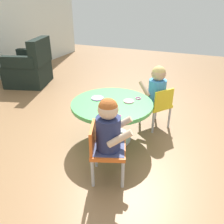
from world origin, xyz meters
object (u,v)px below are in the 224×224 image
child_chair_left (104,149)px  armchair_dark (30,68)px  craft_scissors (116,116)px  seated_child_left (109,127)px  rolling_pin (106,109)px  craft_table (112,111)px  child_chair_right (158,105)px  seated_child_right (157,87)px

child_chair_left → armchair_dark: bearing=53.3°
craft_scissors → child_chair_left: bearing=-176.6°
seated_child_left → rolling_pin: seated_child_left is taller
craft_table → rolling_pin: 0.25m
child_chair_right → rolling_pin: 0.81m
child_chair_left → seated_child_right: bearing=-10.0°
child_chair_left → armchair_dark: size_ratio=0.60×
seated_child_left → child_chair_right: size_ratio=0.95×
craft_table → seated_child_right: 0.65m
rolling_pin → armchair_dark: bearing=58.2°
craft_table → seated_child_left: 0.65m
rolling_pin → child_chair_right: bearing=-29.3°
child_chair_left → rolling_pin: bearing=22.5°
rolling_pin → child_chair_left: bearing=-157.5°
seated_child_right → craft_scissors: (-0.78, 0.21, -0.06)m
seated_child_left → craft_scissors: bearing=10.5°
child_chair_left → child_chair_right: 1.10m
child_chair_right → craft_scissors: (-0.76, 0.24, 0.17)m
seated_child_left → rolling_pin: 0.43m
seated_child_right → child_chair_right: bearing=-127.4°
child_chair_right → armchair_dark: armchair_dark is taller
armchair_dark → craft_scissors: size_ratio=6.29×
child_chair_left → seated_child_right: 1.14m
child_chair_right → seated_child_left: bearing=170.0°
child_chair_left → seated_child_left: bearing=-69.9°
craft_table → rolling_pin: size_ratio=5.02×
seated_child_left → rolling_pin: size_ratio=2.86×
craft_table → armchair_dark: armchair_dark is taller
child_chair_left → craft_scissors: child_chair_left is taller
seated_child_right → craft_scissors: 0.82m
seated_child_left → child_chair_left: bearing=110.1°
child_chair_left → craft_scissors: size_ratio=3.76×
child_chair_left → rolling_pin: 0.46m
seated_child_left → armchair_dark: size_ratio=0.57×
craft_table → child_chair_left: bearing=-163.0°
armchair_dark → craft_scissors: armchair_dark is taller
child_chair_left → seated_child_right: (1.10, -0.19, 0.23)m
craft_table → rolling_pin: bearing=-174.0°
rolling_pin → craft_scissors: (-0.07, -0.14, -0.02)m
seated_child_left → armchair_dark: 2.94m
craft_table → seated_child_right: (0.50, -0.38, 0.17)m
seated_child_left → craft_scissors: seated_child_left is taller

